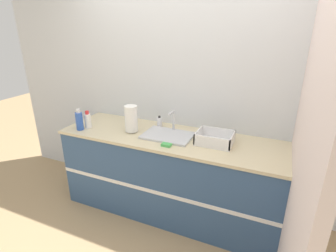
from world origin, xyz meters
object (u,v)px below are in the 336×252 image
object	(u,v)px
sink	(168,134)
paper_towel_roll	(131,119)
bottle_blue	(79,121)
soap_dispenser	(159,122)
bottle_white_spray	(88,120)
dish_rack	(215,140)

from	to	relation	value
sink	paper_towel_roll	bearing A→B (deg)	-173.83
bottle_blue	soap_dispenser	size ratio (longest dim) A/B	1.85
sink	bottle_white_spray	size ratio (longest dim) A/B	2.58
bottle_white_spray	bottle_blue	size ratio (longest dim) A/B	0.83
paper_towel_roll	dish_rack	size ratio (longest dim) A/B	0.83
dish_rack	soap_dispenser	xyz separation A→B (m)	(-0.66, 0.18, 0.02)
bottle_white_spray	paper_towel_roll	bearing A→B (deg)	10.09
bottle_white_spray	bottle_blue	xyz separation A→B (m)	(-0.05, -0.08, 0.02)
paper_towel_roll	dish_rack	world-z (taller)	paper_towel_roll
sink	paper_towel_roll	distance (m)	0.42
paper_towel_roll	soap_dispenser	xyz separation A→B (m)	(0.21, 0.25, -0.09)
paper_towel_roll	dish_rack	xyz separation A→B (m)	(0.87, 0.06, -0.10)
bottle_white_spray	soap_dispenser	distance (m)	0.77
paper_towel_roll	bottle_blue	bearing A→B (deg)	-162.68
paper_towel_roll	bottle_blue	world-z (taller)	paper_towel_roll
sink	dish_rack	xyz separation A→B (m)	(0.47, 0.02, 0.02)
dish_rack	bottle_white_spray	distance (m)	1.37
paper_towel_roll	bottle_blue	distance (m)	0.57
sink	soap_dispenser	size ratio (longest dim) A/B	3.95
paper_towel_roll	bottle_white_spray	bearing A→B (deg)	-169.91
bottle_blue	soap_dispenser	xyz separation A→B (m)	(0.74, 0.41, -0.05)
dish_rack	bottle_white_spray	world-z (taller)	bottle_white_spray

